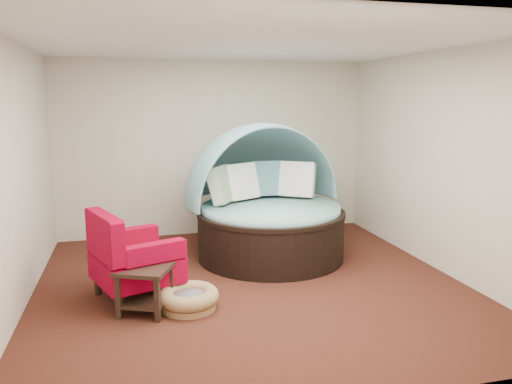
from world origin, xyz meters
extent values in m
plane|color=#4A1E15|center=(0.00, 0.00, 0.00)|extent=(5.00, 5.00, 0.00)
plane|color=beige|center=(0.00, 2.50, 1.40)|extent=(5.00, 0.00, 5.00)
plane|color=beige|center=(0.00, -2.50, 1.40)|extent=(5.00, 0.00, 5.00)
plane|color=beige|center=(-2.50, 0.00, 1.40)|extent=(0.00, 5.00, 5.00)
plane|color=beige|center=(2.50, 0.00, 1.40)|extent=(0.00, 5.00, 5.00)
plane|color=white|center=(0.00, 0.00, 2.80)|extent=(5.00, 5.00, 0.00)
cylinder|color=black|center=(0.52, 0.96, 0.31)|extent=(2.41, 2.41, 0.62)
cylinder|color=black|center=(0.52, 0.96, 0.64)|extent=(2.43, 2.43, 0.06)
cylinder|color=#86B6B9|center=(0.52, 0.96, 0.69)|extent=(2.28, 2.28, 0.14)
cube|color=#37654B|center=(-0.13, 1.19, 1.02)|extent=(0.53, 0.59, 0.54)
cube|color=white|center=(0.19, 1.36, 1.02)|extent=(0.59, 0.50, 0.54)
cube|color=#579597|center=(0.63, 1.54, 1.02)|extent=(0.53, 0.32, 0.54)
cube|color=white|center=(1.03, 1.36, 1.02)|extent=(0.59, 0.53, 0.54)
cylinder|color=olive|center=(-0.81, -0.51, 0.03)|extent=(0.66, 0.66, 0.07)
torus|color=olive|center=(-0.81, -0.51, 0.14)|extent=(0.74, 0.74, 0.16)
cylinder|color=slate|center=(-0.81, -0.51, 0.12)|extent=(0.44, 0.44, 0.10)
cylinder|color=black|center=(-1.52, -0.51, 0.10)|extent=(0.10, 0.10, 0.21)
cylinder|color=black|center=(-1.76, 0.14, 0.10)|extent=(0.10, 0.10, 0.21)
cylinder|color=black|center=(-0.88, -0.27, 0.10)|extent=(0.10, 0.10, 0.21)
cylinder|color=black|center=(-1.12, 0.38, 0.10)|extent=(0.10, 0.10, 0.21)
cube|color=#9C001E|center=(-1.32, -0.06, 0.36)|extent=(1.11, 1.11, 0.30)
cube|color=#9C001E|center=(-1.64, -0.19, 0.76)|extent=(0.45, 0.86, 0.51)
cube|color=#9C001E|center=(-1.14, -0.39, 0.61)|extent=(0.69, 0.37, 0.21)
cube|color=#9C001E|center=(-1.39, 0.30, 0.61)|extent=(0.69, 0.37, 0.21)
cube|color=black|center=(-1.25, -0.49, 0.47)|extent=(0.68, 0.68, 0.04)
cube|color=black|center=(-1.25, -0.49, 0.12)|extent=(0.60, 0.60, 0.03)
cube|color=black|center=(-1.52, -0.59, 0.23)|extent=(0.07, 0.07, 0.45)
cube|color=black|center=(-1.35, -0.21, 0.23)|extent=(0.07, 0.07, 0.45)
cube|color=black|center=(-1.14, -0.76, 0.23)|extent=(0.07, 0.07, 0.45)
cube|color=black|center=(-0.98, -0.38, 0.23)|extent=(0.07, 0.07, 0.45)
camera|label=1|loc=(-1.34, -5.52, 2.19)|focal=35.00mm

